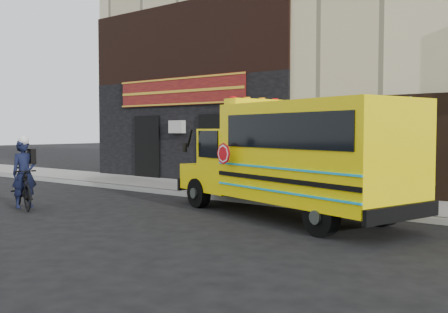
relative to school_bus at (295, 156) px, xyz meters
name	(u,v)px	position (x,y,z in m)	size (l,w,h in m)	color
ground	(179,214)	(-2.69, -1.18, -1.51)	(120.00, 120.00, 0.00)	black
curb	(239,200)	(-2.69, 1.42, -1.43)	(40.00, 0.20, 0.15)	#9B9C96
sidewalk	(267,194)	(-2.69, 2.92, -1.43)	(40.00, 3.00, 0.15)	gray
building	(351,33)	(-2.73, 9.27, 4.62)	(20.00, 10.70, 12.00)	beige
school_bus	(295,156)	(0.00, 0.00, 0.00)	(7.22, 4.10, 2.92)	black
sign_pole	(409,151)	(2.12, 1.69, 0.11)	(0.13, 0.24, 2.92)	#424A44
bicycle	(22,188)	(-6.52, -3.18, -0.94)	(0.53, 1.88, 1.13)	black
cyclist	(24,175)	(-6.43, -3.17, -0.60)	(0.66, 0.43, 1.81)	black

